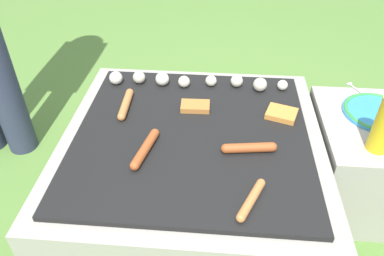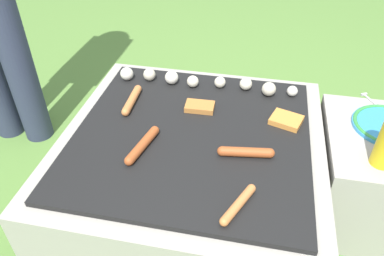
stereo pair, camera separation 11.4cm
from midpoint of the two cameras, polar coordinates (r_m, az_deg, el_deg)
ground_plane at (r=1.51m, az=-2.22°, el=-11.56°), size 14.00×14.00×0.00m
grill at (r=1.38m, az=-2.39°, el=-6.74°), size 0.88×0.88×0.36m
side_ledge at (r=1.53m, az=23.16°, el=-4.78°), size 0.40×0.46×0.36m
sausage_front_center at (r=1.18m, az=5.95°, el=-3.12°), size 0.18×0.05×0.03m
sausage_back_left at (r=1.19m, az=-9.90°, el=-3.22°), size 0.06×0.19×0.03m
sausage_back_center at (r=1.03m, az=5.84°, el=-10.94°), size 0.08×0.15×0.02m
sausage_front_right at (r=1.40m, az=-12.39°, el=3.51°), size 0.03×0.19×0.03m
bread_slice_right at (r=1.36m, az=-1.96°, el=3.25°), size 0.11×0.07×0.02m
bread_slice_left at (r=1.35m, az=11.16°, el=2.08°), size 0.12×0.11×0.02m
mushroom_row at (r=1.49m, az=-2.28°, el=7.17°), size 0.70×0.08×0.05m
plate_colorful at (r=1.47m, az=24.46°, el=2.15°), size 0.24×0.24×0.02m
fork_utensil at (r=1.56m, az=22.99°, el=4.57°), size 0.11×0.19×0.01m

